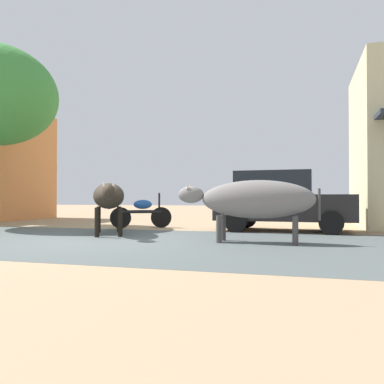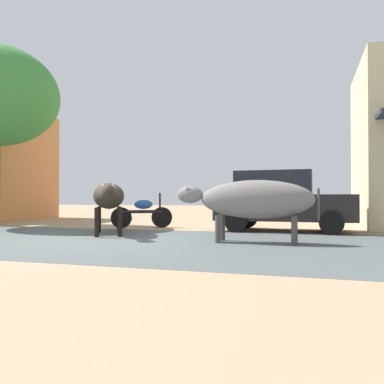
{
  "view_description": "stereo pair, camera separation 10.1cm",
  "coord_description": "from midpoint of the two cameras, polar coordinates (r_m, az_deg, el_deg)",
  "views": [
    {
      "loc": [
        4.27,
        -7.47,
        0.9
      ],
      "look_at": [
        1.52,
        2.15,
        1.06
      ],
      "focal_mm": 36.43,
      "sensor_mm": 36.0,
      "label": 1
    },
    {
      "loc": [
        4.37,
        -7.45,
        0.9
      ],
      "look_at": [
        1.52,
        2.15,
        1.06
      ],
      "focal_mm": 36.43,
      "sensor_mm": 36.0,
      "label": 2
    }
  ],
  "objects": [
    {
      "name": "cow_near_brown",
      "position": [
        9.86,
        -11.79,
        -0.66
      ],
      "size": [
        1.66,
        2.53,
        1.28
      ],
      "color": "#2E261D",
      "rests_on": "ground"
    },
    {
      "name": "asphalt_road",
      "position": [
        8.67,
        -13.56,
        -6.86
      ],
      "size": [
        72.0,
        5.68,
        0.0
      ],
      "primitive_type": "cube",
      "color": "#4F5756",
      "rests_on": "ground"
    },
    {
      "name": "cow_far_dark",
      "position": [
        7.99,
        9.31,
        -1.11
      ],
      "size": [
        2.9,
        0.67,
        1.27
      ],
      "color": "slate",
      "rests_on": "ground"
    },
    {
      "name": "ground",
      "position": [
        8.67,
        -13.56,
        -6.87
      ],
      "size": [
        80.0,
        80.0,
        0.0
      ],
      "primitive_type": "plane",
      "color": "tan"
    },
    {
      "name": "parked_hatchback_car",
      "position": [
        11.04,
        13.24,
        -1.22
      ],
      "size": [
        3.71,
        1.96,
        1.64
      ],
      "color": "black",
      "rests_on": "ground"
    },
    {
      "name": "parked_motorcycle",
      "position": [
        11.93,
        -6.99,
        -2.98
      ],
      "size": [
        1.67,
        0.96,
        1.07
      ],
      "color": "black",
      "rests_on": "ground"
    }
  ]
}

